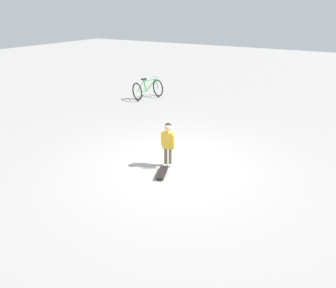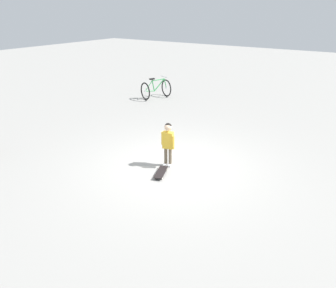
% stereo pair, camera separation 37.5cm
% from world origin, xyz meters
% --- Properties ---
extents(ground_plane, '(50.00, 50.00, 0.00)m').
position_xyz_m(ground_plane, '(0.00, 0.00, 0.00)').
color(ground_plane, gray).
extents(child_person, '(0.40, 0.23, 1.06)m').
position_xyz_m(child_person, '(0.15, 0.01, 0.66)').
color(child_person, brown).
rests_on(child_person, ground).
extents(skateboard, '(0.39, 0.63, 0.07)m').
position_xyz_m(skateboard, '(0.02, 0.49, 0.06)').
color(skateboard, black).
rests_on(skateboard, ground).
extents(bicycle_mid, '(1.07, 1.26, 0.85)m').
position_xyz_m(bicycle_mid, '(4.02, -4.86, 0.38)').
color(bicycle_mid, black).
rests_on(bicycle_mid, ground).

